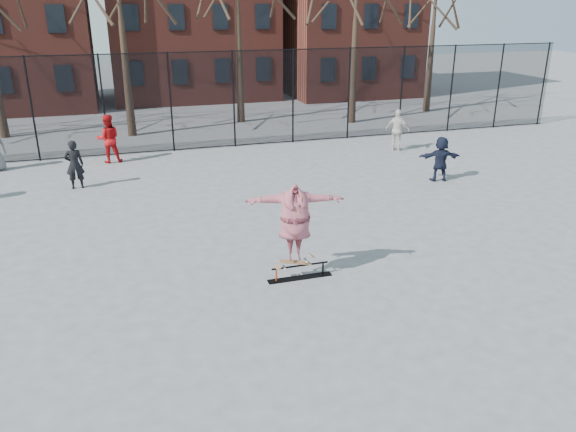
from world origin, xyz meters
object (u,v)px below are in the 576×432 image
object	(u,v)px
skater	(295,225)
bystander_red	(108,139)
bystander_navy	(440,159)
skate_rail	(300,273)
bystander_white	(398,130)
bystander_black	(74,165)
skateboard	(295,264)

from	to	relation	value
skater	bystander_red	bearing A→B (deg)	119.69
bystander_red	bystander_navy	size ratio (longest dim) A/B	1.19
skate_rail	bystander_white	xyz separation A→B (m)	(7.49, 9.79, 0.73)
skate_rail	bystander_black	xyz separation A→B (m)	(-5.07, 8.40, 0.69)
skater	bystander_navy	world-z (taller)	skater
skate_rail	bystander_black	distance (m)	9.83
skate_rail	skater	xyz separation A→B (m)	(-0.12, 0.00, 1.17)
skater	bystander_black	distance (m)	9.76
skate_rail	bystander_red	distance (m)	12.13
skate_rail	skateboard	distance (m)	0.28
skateboard	bystander_navy	xyz separation A→B (m)	(7.06, 5.57, 0.40)
bystander_red	skateboard	bearing A→B (deg)	106.85
bystander_white	skate_rail	bearing A→B (deg)	92.47
bystander_red	bystander_white	distance (m)	11.57
skater	bystander_black	xyz separation A→B (m)	(-4.95, 8.40, -0.49)
bystander_black	bystander_red	size ratio (longest dim) A/B	0.88
skate_rail	skateboard	xyz separation A→B (m)	(-0.12, 0.00, 0.25)
skateboard	skater	world-z (taller)	skater
bystander_black	bystander_navy	world-z (taller)	bystander_black
skateboard	bystander_white	distance (m)	12.41
skater	bystander_black	size ratio (longest dim) A/B	1.32
skateboard	bystander_red	size ratio (longest dim) A/B	0.43
skater	bystander_navy	distance (m)	9.01
skateboard	bystander_white	size ratio (longest dim) A/B	0.47
skateboard	skater	bearing A→B (deg)	180.00
skate_rail	skateboard	world-z (taller)	skateboard
bystander_black	bystander_white	size ratio (longest dim) A/B	0.95
skateboard	bystander_navy	distance (m)	9.00
skate_rail	skater	distance (m)	1.18
bystander_white	bystander_navy	size ratio (longest dim) A/B	1.10
skater	bystander_white	bearing A→B (deg)	63.28
bystander_navy	skateboard	bearing A→B (deg)	50.67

